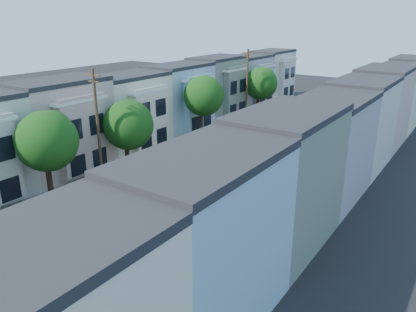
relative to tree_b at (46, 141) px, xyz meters
The scene contains 26 objects.
ground 8.72m from the tree_b, 25.78° to the left, with size 160.00×160.00×0.00m, color black.
road_slab 19.81m from the tree_b, 70.75° to the left, with size 12.00×70.00×0.02m, color black.
curb_left 18.76m from the tree_b, 89.20° to the left, with size 0.30×70.00×0.15m, color gray.
curb_right 22.46m from the tree_b, 55.61° to the left, with size 0.30×70.00×0.15m, color gray.
sidewalk_left 18.79m from the tree_b, 93.32° to the left, with size 2.60×70.00×0.15m, color gray.
sidewalk_right 23.20m from the tree_b, 52.89° to the left, with size 2.60×70.00×0.15m, color gray.
centerline 19.81m from the tree_b, 70.75° to the left, with size 0.12×70.00×0.01m, color gold.
townhouse_row_left 19.40m from the tree_b, 105.04° to the left, with size 5.00×70.00×8.50m, color #A09FA6.
townhouse_row_right 25.64m from the tree_b, 45.96° to the left, with size 5.00×70.00×8.50m, color #A09FA6.
tree_b is the anchor object (origin of this frame).
tree_c 8.54m from the tree_b, 90.00° to the left, with size 4.70×4.70×7.00m.
tree_d 20.70m from the tree_b, 90.00° to the left, with size 4.70×4.70×7.83m.
tree_e 35.01m from the tree_b, 90.00° to the left, with size 4.70×4.70×7.43m.
tree_far_r 35.94m from the tree_b, 68.45° to the left, with size 2.88×2.88×5.34m.
utility_pole_near 5.04m from the tree_b, 89.98° to the left, with size 1.60×0.26×10.00m.
utility_pole_far 31.04m from the tree_b, 90.00° to the left, with size 1.60×0.26×10.00m.
fedex_truck 11.49m from the tree_b, 38.04° to the left, with size 2.35×6.10×2.93m.
lead_sedan 18.45m from the tree_b, 60.50° to the left, with size 1.47×3.84×1.25m, color black.
parked_left_b 5.66m from the tree_b, 66.43° to the right, with size 2.53×5.48×1.52m, color black.
parked_left_c 5.69m from the tree_b, 66.41° to the left, with size 2.00×4.75×1.42m, color #ACACAC.
parked_left_d 17.63m from the tree_b, 85.28° to the left, with size 2.22×4.81×1.34m, color #3C0B15.
parked_right_a 12.51m from the tree_b, 16.32° to the right, with size 2.30×4.99×1.39m, color #3A3E40.
parked_right_b 12.11m from the tree_b, ahead, with size 1.50×3.92×1.27m, color white.
parked_right_c 22.61m from the tree_b, 59.63° to the left, with size 1.93×4.59×1.38m, color black.
parked_right_d 32.48m from the tree_b, 69.62° to the left, with size 1.41×3.99×1.33m, color black.
motorcycle 14.69m from the tree_b, 33.90° to the right, with size 0.31×2.26×0.90m.
Camera 1 is at (20.54, -20.35, 14.19)m, focal length 35.00 mm.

